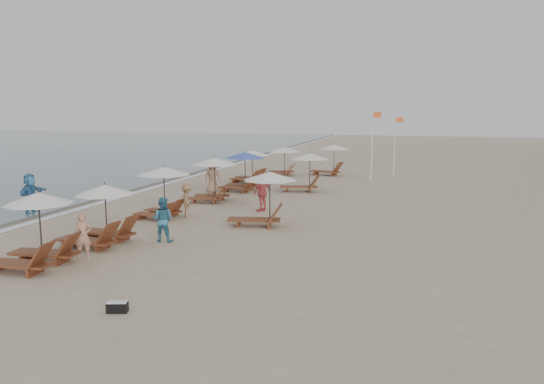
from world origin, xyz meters
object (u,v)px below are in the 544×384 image
(beachgoer_mid_a, at_px, (163,220))
(beachgoer_mid_b, at_px, (187,201))
(beachgoer_far_b, at_px, (212,177))
(waterline_walker, at_px, (31,194))
(lounger_station_1, at_px, (99,218))
(beachgoer_near, at_px, (83,236))
(lounger_station_0, at_px, (33,236))
(inland_station_1, at_px, (304,170))
(inland_station_2, at_px, (330,158))
(duffel_bag, at_px, (117,307))
(flag_pole_near, at_px, (373,141))
(lounger_station_3, at_px, (211,178))
(lounger_station_6, at_px, (282,160))
(beachgoer_far_a, at_px, (262,192))
(lounger_station_4, at_px, (241,171))
(lounger_station_5, at_px, (249,166))
(lounger_station_2, at_px, (161,189))
(inland_station_0, at_px, (262,195))

(beachgoer_mid_a, xyz_separation_m, beachgoer_mid_b, (-1.00, 4.14, -0.06))
(beachgoer_far_b, xyz_separation_m, waterline_walker, (-5.72, -7.75, -0.01))
(lounger_station_1, bearing_deg, beachgoer_near, -71.36)
(beachgoer_mid_a, bearing_deg, beachgoer_near, 57.18)
(lounger_station_0, relative_size, lounger_station_1, 0.99)
(inland_station_1, xyz_separation_m, inland_station_2, (0.07, 7.83, 0.01))
(duffel_bag, bearing_deg, beachgoer_near, 134.32)
(lounger_station_0, bearing_deg, flag_pole_near, 70.87)
(lounger_station_3, distance_m, beachgoer_mid_b, 4.11)
(lounger_station_6, xyz_separation_m, beachgoer_far_b, (-1.67, -8.88, -0.19))
(lounger_station_0, height_order, inland_station_2, lounger_station_0)
(lounger_station_1, relative_size, inland_station_2, 0.92)
(lounger_station_3, relative_size, beachgoer_far_a, 1.40)
(beachgoer_mid_a, height_order, flag_pole_near, flag_pole_near)
(lounger_station_4, xyz_separation_m, lounger_station_5, (-0.75, 3.51, -0.10))
(beachgoer_mid_b, bearing_deg, flag_pole_near, -59.89)
(lounger_station_6, bearing_deg, lounger_station_1, -92.92)
(lounger_station_0, bearing_deg, beachgoer_mid_b, 81.38)
(lounger_station_2, height_order, inland_station_1, lounger_station_2)
(lounger_station_2, xyz_separation_m, waterline_walker, (-6.23, -0.78, -0.36))
(lounger_station_1, relative_size, duffel_bag, 4.99)
(lounger_station_6, bearing_deg, inland_station_2, 19.02)
(lounger_station_2, relative_size, flag_pole_near, 0.53)
(inland_station_1, relative_size, duffel_bag, 5.46)
(beachgoer_far_a, height_order, beachgoer_far_b, beachgoer_far_b)
(lounger_station_3, xyz_separation_m, lounger_station_5, (-0.45, 7.27, -0.17))
(beachgoer_far_a, bearing_deg, flag_pole_near, -173.41)
(lounger_station_5, height_order, inland_station_2, inland_station_2)
(inland_station_1, height_order, inland_station_2, same)
(lounger_station_1, xyz_separation_m, flag_pole_near, (7.52, 19.56, 1.69))
(inland_station_2, relative_size, flag_pole_near, 0.61)
(inland_station_0, xyz_separation_m, beachgoer_far_b, (-5.23, 7.19, -0.34))
(lounger_station_6, bearing_deg, inland_station_1, -64.75)
(inland_station_1, xyz_separation_m, flag_pole_near, (3.30, 5.68, 1.37))
(lounger_station_2, height_order, lounger_station_5, lounger_station_2)
(lounger_station_1, distance_m, beachgoer_mid_b, 5.26)
(lounger_station_3, distance_m, beachgoer_near, 10.91)
(inland_station_0, distance_m, beachgoer_near, 7.42)
(lounger_station_4, bearing_deg, lounger_station_5, 102.04)
(inland_station_2, height_order, beachgoer_near, inland_station_2)
(lounger_station_5, relative_size, inland_station_0, 0.90)
(beachgoer_near, bearing_deg, beachgoer_mid_b, 51.52)
(beachgoer_far_b, height_order, duffel_bag, beachgoer_far_b)
(lounger_station_1, xyz_separation_m, inland_station_1, (4.22, 13.89, 0.32))
(beachgoer_mid_a, bearing_deg, lounger_station_1, 22.22)
(lounger_station_4, xyz_separation_m, beachgoer_near, (-0.11, -14.65, -0.41))
(beachgoer_far_b, bearing_deg, beachgoer_far_a, -85.02)
(lounger_station_2, xyz_separation_m, beachgoer_mid_b, (1.05, 0.43, -0.54))
(lounger_station_3, distance_m, lounger_station_6, 11.40)
(lounger_station_0, relative_size, lounger_station_6, 1.01)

